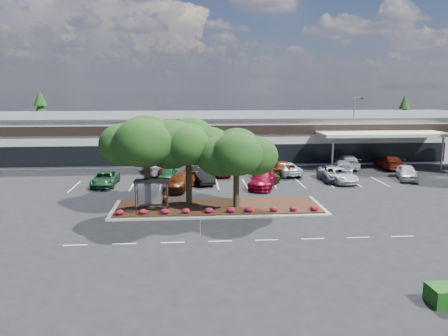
{
  "coord_description": "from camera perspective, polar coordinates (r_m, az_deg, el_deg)",
  "views": [
    {
      "loc": [
        -4.31,
        -32.04,
        10.28
      ],
      "look_at": [
        -1.12,
        9.07,
        2.6
      ],
      "focal_mm": 35.0,
      "sensor_mm": 36.0,
      "label": 1
    }
  ],
  "objects": [
    {
      "name": "retail_store",
      "position": [
        66.47,
        -0.64,
        4.39
      ],
      "size": [
        80.4,
        25.2,
        6.25
      ],
      "color": "beige",
      "rests_on": "ground"
    },
    {
      "name": "car_9",
      "position": [
        52.67,
        -8.97,
        0.11
      ],
      "size": [
        3.88,
        6.3,
        1.71
      ],
      "primitive_type": "imported",
      "rotation": [
        0.0,
        0.0,
        3.41
      ],
      "color": "silver",
      "rests_on": "ground"
    },
    {
      "name": "car_8",
      "position": [
        53.07,
        22.77,
        -0.55
      ],
      "size": [
        3.34,
        5.19,
        1.64
      ],
      "primitive_type": "imported",
      "rotation": [
        0.0,
        0.0,
        -0.31
      ],
      "color": "silver",
      "rests_on": "ground"
    },
    {
      "name": "conifer_north_west",
      "position": [
        82.33,
        -22.74,
        6.06
      ],
      "size": [
        4.4,
        4.4,
        10.0
      ],
      "primitive_type": "cone",
      "color": "#183710",
      "rests_on": "ground"
    },
    {
      "name": "survey_stake",
      "position": [
        30.95,
        -3.09,
        -7.46
      ],
      "size": [
        0.07,
        0.14,
        1.12
      ],
      "color": "tan",
      "rests_on": "ground"
    },
    {
      "name": "shrub_row",
      "position": [
        35.39,
        -0.52,
        -5.47
      ],
      "size": [
        17.0,
        0.8,
        0.5
      ],
      "primitive_type": null,
      "color": "maroon",
      "rests_on": "landscape_island"
    },
    {
      "name": "car_0",
      "position": [
        47.75,
        -15.28,
        -1.37
      ],
      "size": [
        2.47,
        5.26,
        1.45
      ],
      "primitive_type": "imported",
      "rotation": [
        0.0,
        0.0,
        -0.01
      ],
      "color": "#1E4D2D",
      "rests_on": "ground"
    },
    {
      "name": "car_15",
      "position": [
        55.27,
        15.15,
        0.25
      ],
      "size": [
        3.07,
        5.47,
        1.5
      ],
      "primitive_type": "imported",
      "rotation": [
        0.0,
        0.0,
        2.94
      ],
      "color": "silver",
      "rests_on": "ground"
    },
    {
      "name": "car_17",
      "position": [
        59.54,
        20.74,
        0.75
      ],
      "size": [
        2.93,
        6.08,
        1.71
      ],
      "primitive_type": "imported",
      "rotation": [
        0.0,
        0.0,
        3.05
      ],
      "color": "maroon",
      "rests_on": "ground"
    },
    {
      "name": "car_10",
      "position": [
        51.84,
        -8.3,
        -0.04
      ],
      "size": [
        3.77,
        5.38,
        1.7
      ],
      "primitive_type": "imported",
      "rotation": [
        0.0,
        0.0,
        3.53
      ],
      "color": "maroon",
      "rests_on": "ground"
    },
    {
      "name": "island_tree_east",
      "position": [
        36.57,
        1.62,
        -0.12
      ],
      "size": [
        5.8,
        5.8,
        6.5
      ],
      "primitive_type": null,
      "color": "#183710",
      "rests_on": "landscape_island"
    },
    {
      "name": "car_7",
      "position": [
        49.41,
        14.7,
        -0.91
      ],
      "size": [
        3.57,
        5.86,
        1.52
      ],
      "primitive_type": "imported",
      "rotation": [
        0.0,
        0.0,
        0.2
      ],
      "color": "silver",
      "rests_on": "ground"
    },
    {
      "name": "car_4",
      "position": [
        45.25,
        5.11,
        -1.56
      ],
      "size": [
        4.08,
        6.11,
        1.64
      ],
      "primitive_type": "imported",
      "rotation": [
        0.0,
        0.0,
        -0.34
      ],
      "color": "maroon",
      "rests_on": "ground"
    },
    {
      "name": "lane_markings",
      "position": [
        43.89,
        1.14,
        -2.99
      ],
      "size": [
        33.12,
        20.06,
        0.01
      ],
      "color": "silver",
      "rests_on": "ground"
    },
    {
      "name": "light_pole",
      "position": [
        61.4,
        16.55,
        4.22
      ],
      "size": [
        1.42,
        0.73,
        9.04
      ],
      "rotation": [
        0.0,
        0.0,
        0.29
      ],
      "color": "gray",
      "rests_on": "ground"
    },
    {
      "name": "ground",
      "position": [
        33.92,
        3.1,
        -7.11
      ],
      "size": [
        160.0,
        160.0,
        0.0
      ],
      "primitive_type": "plane",
      "color": "black",
      "rests_on": "ground"
    },
    {
      "name": "conifer_north_east",
      "position": [
        85.34,
        22.37,
        5.88
      ],
      "size": [
        3.96,
        3.96,
        9.0
      ],
      "primitive_type": "cone",
      "color": "#183710",
      "rests_on": "ground"
    },
    {
      "name": "bus_shelter",
      "position": [
        36.03,
        -9.41,
        -2.38
      ],
      "size": [
        2.75,
        1.55,
        2.59
      ],
      "color": "black",
      "rests_on": "landscape_island"
    },
    {
      "name": "car_16",
      "position": [
        58.07,
        15.82,
        0.8
      ],
      "size": [
        3.27,
        6.17,
        1.7
      ],
      "primitive_type": "imported",
      "rotation": [
        0.0,
        0.0,
        2.99
      ],
      "color": "#B9B9B9",
      "rests_on": "ground"
    },
    {
      "name": "car_2",
      "position": [
        47.37,
        -3.15,
        -0.95
      ],
      "size": [
        3.34,
        5.43,
        1.69
      ],
      "primitive_type": "imported",
      "rotation": [
        0.0,
        0.0,
        0.33
      ],
      "color": "black",
      "rests_on": "ground"
    },
    {
      "name": "car_14",
      "position": [
        52.4,
        7.58,
        0.1
      ],
      "size": [
        2.68,
        5.26,
        1.71
      ],
      "primitive_type": "imported",
      "rotation": [
        0.0,
        0.0,
        3.01
      ],
      "color": "maroon",
      "rests_on": "ground"
    },
    {
      "name": "car_6",
      "position": [
        50.08,
        14.03,
        -0.71
      ],
      "size": [
        2.81,
        5.69,
        1.55
      ],
      "primitive_type": "imported",
      "rotation": [
        0.0,
        0.0,
        -0.04
      ],
      "color": "slate",
      "rests_on": "ground"
    },
    {
      "name": "landscape_island",
      "position": [
        37.51,
        -0.74,
        -5.16
      ],
      "size": [
        18.0,
        6.0,
        0.26
      ],
      "color": "gray",
      "rests_on": "ground"
    },
    {
      "name": "island_tree_mid",
      "position": [
        37.78,
        -4.66,
        0.82
      ],
      "size": [
        6.6,
        6.6,
        7.32
      ],
      "primitive_type": null,
      "color": "#183710",
      "rests_on": "landscape_island"
    },
    {
      "name": "car_3",
      "position": [
        44.54,
        -5.8,
        -1.82
      ],
      "size": [
        3.99,
        5.79,
        1.56
      ],
      "primitive_type": "imported",
      "rotation": [
        0.0,
        0.0,
        -0.37
      ],
      "color": "#64280C",
      "rests_on": "ground"
    },
    {
      "name": "car_1",
      "position": [
        49.02,
        -7.34,
        -0.81
      ],
      "size": [
        2.2,
        4.29,
        1.4
      ],
      "primitive_type": "imported",
      "rotation": [
        0.0,
        0.0,
        -0.14
      ],
      "color": "#164C27",
      "rests_on": "ground"
    },
    {
      "name": "car_13",
      "position": [
        52.14,
        8.06,
        -0.07
      ],
      "size": [
        3.2,
        5.76,
        1.53
      ],
      "primitive_type": "imported",
      "rotation": [
        0.0,
        0.0,
        3.27
      ],
      "color": "#B9B9B9",
      "rests_on": "ground"
    },
    {
      "name": "car_12",
      "position": [
        51.29,
        -0.54,
        -0.12
      ],
      "size": [
        2.69,
        4.87,
        1.57
      ],
      "primitive_type": "imported",
      "rotation": [
        0.0,
        0.0,
        3.33
      ],
      "color": "maroon",
      "rests_on": "ground"
    },
    {
      "name": "island_tree_west",
      "position": [
        37.22,
        -10.06,
        0.99
      ],
      "size": [
        7.2,
        7.2,
        7.89
      ],
      "primitive_type": null,
      "color": "#183710",
      "rests_on": "landscape_island"
    },
    {
      "name": "person_waiting",
      "position": [
        36.68,
        -7.73,
        -3.92
      ],
      "size": [
        0.78,
        0.66,
        1.82
      ],
      "primitive_type": "imported",
      "rotation": [
        0.0,
        0.0,
        2.75
      ],
      "color": "#594C47",
      "rests_on": "landscape_island"
    },
    {
      "name": "car_5",
      "position": [
        48.97,
        5.44,
        -0.74
      ],
      "size": [
        3.1,
        4.64,
        1.47
      ],
      "primitive_type": "imported",
      "rotation": [
        0.0,
        0.0,
        0.35
      ],
      "color": "#194715",
      "rests_on": "ground"
    },
    {
      "name": "car_11",
      "position": [
        53.68,
        -0.91,
        0.36
      ],
      "size": [
        2.27,
        4.92,
        1.56
      ],
      "primitive_type": "imported",
      "rotation": [
        0.0,
        0.0,
        3.27
      ],
      "color": "#585A60",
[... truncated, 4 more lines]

